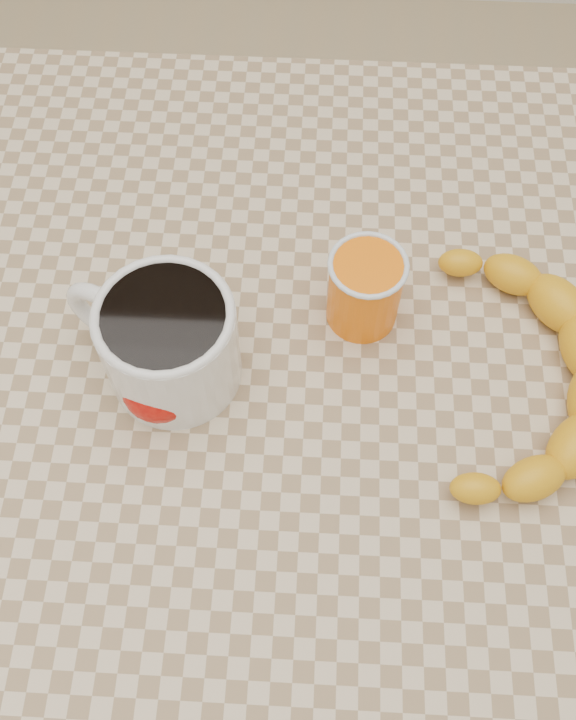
{
  "coord_description": "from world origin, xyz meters",
  "views": [
    {
      "loc": [
        0.02,
        -0.33,
        1.39
      ],
      "look_at": [
        0.0,
        0.0,
        0.77
      ],
      "focal_mm": 40.0,
      "sensor_mm": 36.0,
      "label": 1
    }
  ],
  "objects_px": {
    "table": "(288,411)",
    "orange_juice_glass": "(365,289)",
    "coffee_mug": "(166,339)",
    "banana": "(522,374)",
    "apple": "(159,386)"
  },
  "relations": [
    {
      "from": "coffee_mug",
      "to": "orange_juice_glass",
      "type": "height_order",
      "value": "coffee_mug"
    },
    {
      "from": "table",
      "to": "apple",
      "type": "xyz_separation_m",
      "value": [
        -0.11,
        -0.04,
        0.12
      ]
    },
    {
      "from": "table",
      "to": "orange_juice_glass",
      "type": "xyz_separation_m",
      "value": [
        0.07,
        0.06,
        0.13
      ]
    },
    {
      "from": "coffee_mug",
      "to": "apple",
      "type": "distance_m",
      "value": 0.04
    },
    {
      "from": "orange_juice_glass",
      "to": "apple",
      "type": "distance_m",
      "value": 0.2
    },
    {
      "from": "table",
      "to": "apple",
      "type": "relative_size",
      "value": 10.18
    },
    {
      "from": "coffee_mug",
      "to": "banana",
      "type": "relative_size",
      "value": 0.53
    },
    {
      "from": "coffee_mug",
      "to": "apple",
      "type": "relative_size",
      "value": 2.22
    },
    {
      "from": "table",
      "to": "banana",
      "type": "distance_m",
      "value": 0.23
    },
    {
      "from": "orange_juice_glass",
      "to": "apple",
      "type": "relative_size",
      "value": 1.04
    },
    {
      "from": "orange_juice_glass",
      "to": "apple",
      "type": "xyz_separation_m",
      "value": [
        -0.17,
        -0.1,
        -0.01
      ]
    },
    {
      "from": "coffee_mug",
      "to": "banana",
      "type": "height_order",
      "value": "coffee_mug"
    },
    {
      "from": "orange_juice_glass",
      "to": "banana",
      "type": "distance_m",
      "value": 0.15
    },
    {
      "from": "table",
      "to": "orange_juice_glass",
      "type": "distance_m",
      "value": 0.16
    },
    {
      "from": "table",
      "to": "coffee_mug",
      "type": "height_order",
      "value": "coffee_mug"
    }
  ]
}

